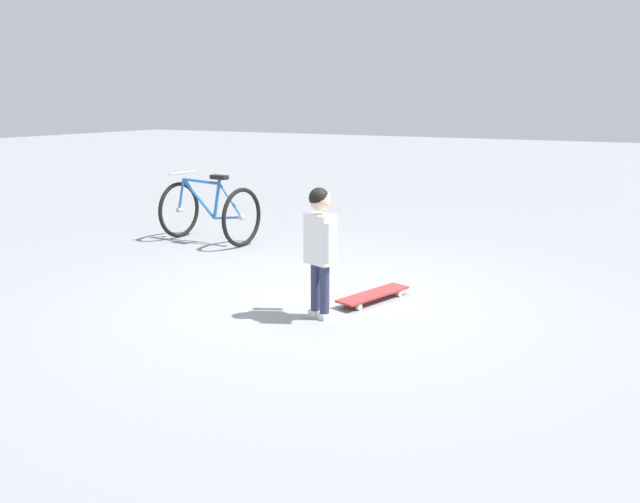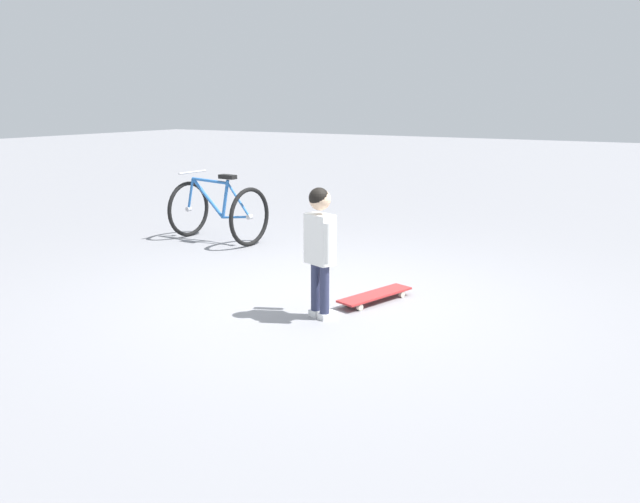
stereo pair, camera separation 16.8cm
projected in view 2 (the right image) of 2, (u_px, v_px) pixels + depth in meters
name	position (u px, v px, depth m)	size (l,w,h in m)	color
ground_plane	(318.00, 298.00, 5.70)	(50.00, 50.00, 0.00)	gray
child_person	(320.00, 238.00, 5.05)	(0.31, 0.30, 1.06)	#2D3351
skateboard	(375.00, 295.00, 5.59)	(0.80, 0.40, 0.07)	#B22D2D
bicycle_mid	(218.00, 211.00, 7.95)	(0.77, 1.11, 0.85)	black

